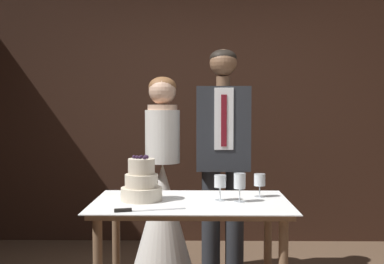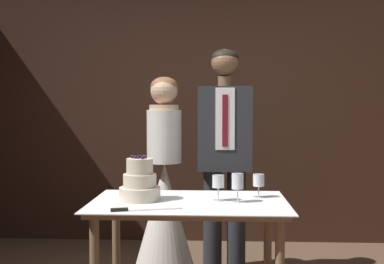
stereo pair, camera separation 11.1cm
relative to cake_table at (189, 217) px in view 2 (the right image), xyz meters
The scene contains 9 objects.
wall_back 2.10m from the cake_table, 89.46° to the left, with size 5.15×0.12×2.71m, color #382116.
cake_table is the anchor object (origin of this frame).
tiered_cake 0.38m from the cake_table, behind, with size 0.27×0.27×0.29m.
cake_knife 0.45m from the cake_table, 135.73° to the right, with size 0.41×0.13×0.02m.
wine_glass_near 0.29m from the cake_table, ahead, with size 0.08×0.08×0.16m.
wine_glass_middle 0.52m from the cake_table, 18.36° to the left, with size 0.08×0.08×0.16m.
wine_glass_far 0.39m from the cake_table, ahead, with size 0.07×0.07×0.18m.
bride 0.85m from the cake_table, 106.73° to the left, with size 0.54×0.54×1.64m.
groom 0.92m from the cake_table, 73.26° to the left, with size 0.43×0.25×1.86m.
Camera 2 is at (0.14, -2.84, 1.40)m, focal length 45.00 mm.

